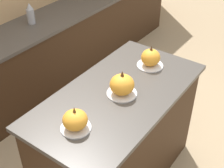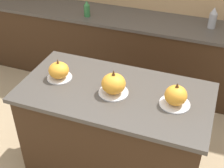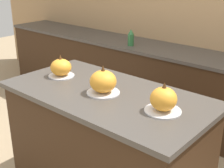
{
  "view_description": "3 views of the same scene",
  "coord_description": "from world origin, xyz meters",
  "px_view_note": "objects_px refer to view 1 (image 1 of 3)",
  "views": [
    {
      "loc": [
        -1.51,
        -1.02,
        2.34
      ],
      "look_at": [
        -0.07,
        0.01,
        1.07
      ],
      "focal_mm": 50.0,
      "sensor_mm": 36.0,
      "label": 1
    },
    {
      "loc": [
        0.64,
        -1.76,
        2.35
      ],
      "look_at": [
        -0.01,
        -0.04,
        1.04
      ],
      "focal_mm": 50.0,
      "sensor_mm": 36.0,
      "label": 2
    },
    {
      "loc": [
        1.31,
        -1.44,
        1.76
      ],
      "look_at": [
        0.06,
        -0.01,
        1.03
      ],
      "focal_mm": 50.0,
      "sensor_mm": 36.0,
      "label": 3
    }
  ],
  "objects_px": {
    "pumpkin_cake_right": "(150,58)",
    "bottle_tall": "(30,14)",
    "pumpkin_cake_center": "(122,85)",
    "pumpkin_cake_left": "(75,120)"
  },
  "relations": [
    {
      "from": "pumpkin_cake_left",
      "to": "bottle_tall",
      "type": "height_order",
      "value": "pumpkin_cake_left"
    },
    {
      "from": "pumpkin_cake_right",
      "to": "bottle_tall",
      "type": "height_order",
      "value": "pumpkin_cake_right"
    },
    {
      "from": "bottle_tall",
      "to": "pumpkin_cake_center",
      "type": "bearing_deg",
      "value": -109.55
    },
    {
      "from": "pumpkin_cake_right",
      "to": "pumpkin_cake_center",
      "type": "bearing_deg",
      "value": -176.73
    },
    {
      "from": "bottle_tall",
      "to": "pumpkin_cake_right",
      "type": "bearing_deg",
      "value": -93.83
    },
    {
      "from": "pumpkin_cake_center",
      "to": "pumpkin_cake_left",
      "type": "bearing_deg",
      "value": 175.75
    },
    {
      "from": "pumpkin_cake_center",
      "to": "pumpkin_cake_right",
      "type": "xyz_separation_m",
      "value": [
        0.46,
        0.03,
        -0.01
      ]
    },
    {
      "from": "pumpkin_cake_right",
      "to": "bottle_tall",
      "type": "bearing_deg",
      "value": 86.17
    },
    {
      "from": "pumpkin_cake_left",
      "to": "bottle_tall",
      "type": "relative_size",
      "value": 0.86
    },
    {
      "from": "pumpkin_cake_right",
      "to": "bottle_tall",
      "type": "xyz_separation_m",
      "value": [
        0.1,
        1.55,
        -0.03
      ]
    }
  ]
}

